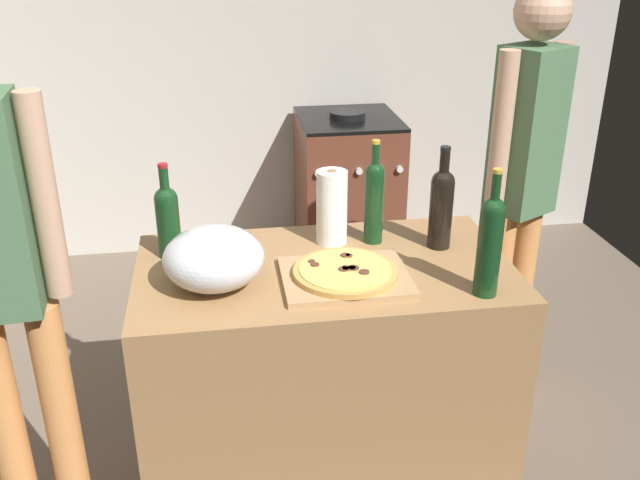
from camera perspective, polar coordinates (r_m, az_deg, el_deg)
The scene contains 14 objects.
ground_plane at distance 3.43m, azimuth -4.09°, elevation -10.14°, with size 4.67×3.38×0.02m, color #6B5B4C.
kitchen_wall_rear at distance 4.31m, azimuth -6.39°, elevation 15.88°, with size 4.67×0.10×2.60m, color #BCB7AD.
counter at distance 2.54m, azimuth 0.35°, elevation -11.26°, with size 1.24×0.69×0.90m, color #9E7247.
cutting_board at distance 2.22m, azimuth 2.08°, elevation -3.05°, with size 0.40×0.32×0.02m, color tan.
pizza at distance 2.21m, azimuth 2.08°, elevation -2.57°, with size 0.33×0.33×0.03m.
mixing_bowl at distance 2.17m, azimuth -8.63°, elevation -1.47°, with size 0.31×0.31×0.19m.
paper_towel_roll at distance 2.43m, azimuth 0.96°, elevation 2.68°, with size 0.11×0.11×0.27m.
wine_bottle_dark at distance 2.38m, azimuth -12.29°, elevation 1.78°, with size 0.08×0.08×0.33m.
wine_bottle_clear at distance 2.12m, azimuth 13.66°, elevation -0.14°, with size 0.07×0.07×0.40m.
wine_bottle_amber at distance 2.42m, azimuth 9.85°, elevation 2.88°, with size 0.08×0.08×0.36m.
wine_bottle_green at distance 2.43m, azimuth 4.43°, elevation 3.40°, with size 0.07×0.07×0.37m.
stove at distance 4.20m, azimuth 2.25°, elevation 3.91°, with size 0.57×0.63×0.96m.
person_in_stripes at distance 2.26m, azimuth -24.50°, elevation -1.84°, with size 0.38×0.21×1.75m.
person_in_red at distance 2.91m, azimuth 16.11°, elevation 5.12°, with size 0.35×0.28×1.74m.
Camera 1 is at (-0.19, -1.43, 1.93)m, focal length 39.34 mm.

